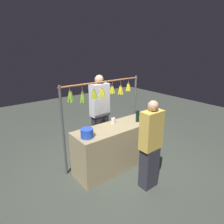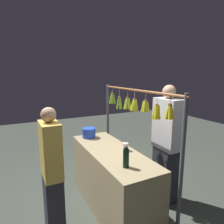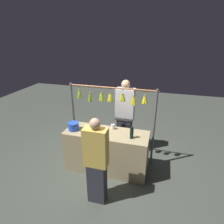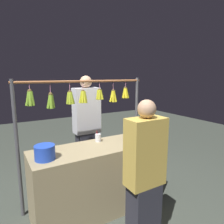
# 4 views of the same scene
# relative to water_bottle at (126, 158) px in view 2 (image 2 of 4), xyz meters

# --- Properties ---
(ground_plane) EXTENTS (12.00, 12.00, 0.00)m
(ground_plane) POSITION_rel_water_bottle_xyz_m (0.52, -0.08, -0.99)
(ground_plane) COLOR #3F453D
(market_counter) EXTENTS (1.67, 0.59, 0.88)m
(market_counter) POSITION_rel_water_bottle_xyz_m (0.52, -0.08, -0.55)
(market_counter) COLOR tan
(market_counter) RESTS_ON ground
(display_rack) EXTENTS (1.84, 0.13, 1.72)m
(display_rack) POSITION_rel_water_bottle_xyz_m (0.54, -0.46, 0.28)
(display_rack) COLOR #4C4C51
(display_rack) RESTS_ON ground
(water_bottle) EXTENTS (0.07, 0.07, 0.23)m
(water_bottle) POSITION_rel_water_bottle_xyz_m (0.00, 0.00, 0.00)
(water_bottle) COLOR black
(water_bottle) RESTS_ON market_counter
(blue_bucket) EXTENTS (0.21, 0.21, 0.16)m
(blue_bucket) POSITION_rel_water_bottle_xyz_m (1.18, -0.01, -0.03)
(blue_bucket) COLOR blue
(blue_bucket) RESTS_ON market_counter
(drink_cup) EXTENTS (0.08, 0.08, 0.15)m
(drink_cup) POSITION_rel_water_bottle_xyz_m (0.43, -0.25, -0.06)
(drink_cup) COLOR silver
(drink_cup) RESTS_ON market_counter
(vendor_person) EXTENTS (0.42, 0.23, 1.76)m
(vendor_person) POSITION_rel_water_bottle_xyz_m (0.32, -0.88, -0.12)
(vendor_person) COLOR #2D2D38
(vendor_person) RESTS_ON ground
(customer_person) EXTENTS (0.37, 0.20, 1.56)m
(customer_person) POSITION_rel_water_bottle_xyz_m (0.43, 0.73, -0.22)
(customer_person) COLOR #2D2D38
(customer_person) RESTS_ON ground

